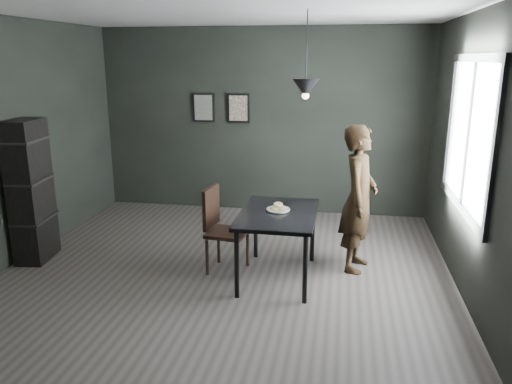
% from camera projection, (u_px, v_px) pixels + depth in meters
% --- Properties ---
extents(ground, '(5.00, 5.00, 0.00)m').
position_uv_depth(ground, '(225.00, 273.00, 5.60)').
color(ground, '#35312E').
rests_on(ground, ground).
extents(back_wall, '(5.00, 0.10, 2.80)m').
position_uv_depth(back_wall, '(261.00, 122.00, 7.62)').
color(back_wall, black).
rests_on(back_wall, ground).
extents(ceiling, '(5.00, 5.00, 0.02)m').
position_uv_depth(ceiling, '(220.00, 9.00, 4.87)').
color(ceiling, silver).
rests_on(ceiling, ground).
extents(window_assembly, '(0.04, 1.96, 1.56)m').
position_uv_depth(window_assembly, '(468.00, 135.00, 4.96)').
color(window_assembly, white).
rests_on(window_assembly, ground).
extents(cafe_table, '(0.80, 1.20, 0.75)m').
position_uv_depth(cafe_table, '(278.00, 219.00, 5.33)').
color(cafe_table, black).
rests_on(cafe_table, ground).
extents(white_plate, '(0.23, 0.23, 0.01)m').
position_uv_depth(white_plate, '(278.00, 210.00, 5.37)').
color(white_plate, silver).
rests_on(white_plate, cafe_table).
extents(donut_pile, '(0.18, 0.17, 0.08)m').
position_uv_depth(donut_pile, '(278.00, 207.00, 5.36)').
color(donut_pile, beige).
rests_on(donut_pile, white_plate).
extents(woman, '(0.51, 0.67, 1.65)m').
position_uv_depth(woman, '(359.00, 199.00, 5.55)').
color(woman, black).
rests_on(woman, ground).
extents(wood_chair, '(0.46, 0.46, 0.97)m').
position_uv_depth(wood_chair, '(220.00, 224.00, 5.57)').
color(wood_chair, black).
rests_on(wood_chair, ground).
extents(shelf_unit, '(0.38, 0.59, 1.67)m').
position_uv_depth(shelf_unit, '(31.00, 191.00, 5.81)').
color(shelf_unit, black).
rests_on(shelf_unit, ground).
extents(pendant_lamp, '(0.28, 0.28, 0.86)m').
position_uv_depth(pendant_lamp, '(306.00, 88.00, 5.02)').
color(pendant_lamp, black).
rests_on(pendant_lamp, ground).
extents(framed_print_left, '(0.34, 0.04, 0.44)m').
position_uv_depth(framed_print_left, '(204.00, 108.00, 7.68)').
color(framed_print_left, black).
rests_on(framed_print_left, ground).
extents(framed_print_right, '(0.34, 0.04, 0.44)m').
position_uv_depth(framed_print_right, '(239.00, 108.00, 7.59)').
color(framed_print_right, black).
rests_on(framed_print_right, ground).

